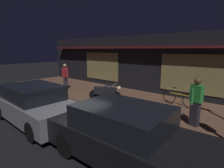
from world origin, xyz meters
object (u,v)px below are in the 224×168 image
object	(u,v)px
bicycle_parked	(179,98)
motorcycle	(106,93)
person_photographer	(65,76)
parked_car_near	(35,104)
parked_car_far	(126,135)
person_bystander	(196,101)

from	to	relation	value
bicycle_parked	motorcycle	bearing A→B (deg)	-147.25
person_photographer	parked_car_near	size ratio (longest dim) A/B	0.41
parked_car_near	parked_car_far	size ratio (longest dim) A/B	0.99
person_bystander	bicycle_parked	bearing A→B (deg)	123.69
person_photographer	person_bystander	xyz separation A→B (m)	(8.12, -0.41, 0.00)
person_photographer	parked_car_near	distance (m)	4.96
bicycle_parked	person_bystander	distance (m)	2.30
parked_car_far	bicycle_parked	bearing A→B (deg)	96.34
bicycle_parked	parked_car_near	world-z (taller)	parked_car_near
person_photographer	person_bystander	size ratio (longest dim) A/B	1.00
motorcycle	person_photographer	bearing A→B (deg)	174.01
motorcycle	person_bystander	bearing A→B (deg)	0.06
bicycle_parked	parked_car_far	world-z (taller)	parked_car_far
person_bystander	parked_car_near	bearing A→B (deg)	-145.88
person_photographer	bicycle_parked	bearing A→B (deg)	11.95
motorcycle	bicycle_parked	size ratio (longest dim) A/B	0.99
person_photographer	parked_car_far	xyz separation A→B (m)	(7.41, -3.39, -0.32)
parked_car_far	motorcycle	bearing A→B (deg)	139.26
person_bystander	parked_car_near	distance (m)	5.78
motorcycle	parked_car_far	distance (m)	4.55
motorcycle	person_photographer	xyz separation A→B (m)	(-3.97, 0.42, 0.38)
bicycle_parked	person_photographer	distance (m)	7.05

